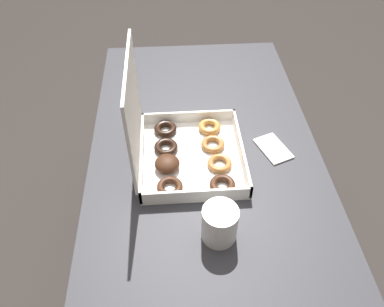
% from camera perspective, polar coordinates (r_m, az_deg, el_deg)
% --- Properties ---
extents(ground_plane, '(8.00, 8.00, 0.00)m').
position_cam_1_polar(ground_plane, '(1.85, 1.26, -15.61)').
color(ground_plane, '#2D2826').
extents(dining_table, '(1.25, 0.74, 0.77)m').
position_cam_1_polar(dining_table, '(1.32, 1.71, -1.82)').
color(dining_table, '#2D2D33').
rests_on(dining_table, ground_plane).
extents(donut_box, '(0.35, 0.33, 0.35)m').
position_cam_1_polar(donut_box, '(1.14, -2.47, 1.46)').
color(donut_box, white).
rests_on(donut_box, dining_table).
extents(coffee_mug, '(0.09, 0.09, 0.11)m').
position_cam_1_polar(coffee_mug, '(0.97, 4.23, -10.57)').
color(coffee_mug, white).
rests_on(coffee_mug, dining_table).
extents(paper_napkin, '(0.15, 0.12, 0.01)m').
position_cam_1_polar(paper_napkin, '(1.24, 12.26, 0.75)').
color(paper_napkin, white).
rests_on(paper_napkin, dining_table).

